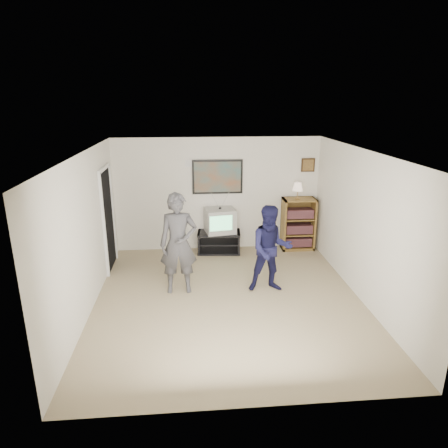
{
  "coord_description": "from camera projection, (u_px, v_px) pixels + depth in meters",
  "views": [
    {
      "loc": [
        -0.61,
        -6.08,
        3.31
      ],
      "look_at": [
        -0.02,
        0.66,
        1.15
      ],
      "focal_mm": 32.0,
      "sensor_mm": 36.0,
      "label": 1
    }
  ],
  "objects": [
    {
      "name": "room_shell",
      "position": [
        227.0,
        224.0,
        6.77
      ],
      "size": [
        4.51,
        5.0,
        2.51
      ],
      "color": "#7F6E51",
      "rests_on": "ground"
    },
    {
      "name": "doorway",
      "position": [
        108.0,
        220.0,
        7.85
      ],
      "size": [
        0.03,
        0.85,
        2.0
      ],
      "primitive_type": "cube",
      "color": "black",
      "rests_on": "room_shell"
    },
    {
      "name": "bookshelf",
      "position": [
        298.0,
        224.0,
        8.96
      ],
      "size": [
        0.72,
        0.41,
        1.18
      ],
      "primitive_type": null,
      "color": "brown",
      "rests_on": "room_shell"
    },
    {
      "name": "small_picture",
      "position": [
        308.0,
        165.0,
        8.77
      ],
      "size": [
        0.3,
        0.03,
        0.3
      ],
      "primitive_type": "cube",
      "color": "black",
      "rests_on": "room_shell"
    },
    {
      "name": "person_tall",
      "position": [
        178.0,
        244.0,
        6.88
      ],
      "size": [
        0.67,
        0.45,
        1.78
      ],
      "primitive_type": "imported",
      "rotation": [
        0.0,
        0.0,
        0.03
      ],
      "color": "#3C3C3F",
      "rests_on": "room_shell"
    },
    {
      "name": "crt_television",
      "position": [
        220.0,
        220.0,
        8.72
      ],
      "size": [
        0.7,
        0.62,
        0.53
      ],
      "primitive_type": null,
      "rotation": [
        0.0,
        0.0,
        0.16
      ],
      "color": "#A4A49F",
      "rests_on": "media_stand"
    },
    {
      "name": "controller_left",
      "position": [
        176.0,
        221.0,
        7.0
      ],
      "size": [
        0.07,
        0.12,
        0.03
      ],
      "primitive_type": "cube",
      "rotation": [
        0.0,
        0.0,
        0.32
      ],
      "color": "white",
      "rests_on": "person_tall"
    },
    {
      "name": "table_lamp",
      "position": [
        298.0,
        191.0,
        8.68
      ],
      "size": [
        0.23,
        0.23,
        0.36
      ],
      "primitive_type": null,
      "color": "beige",
      "rests_on": "bookshelf"
    },
    {
      "name": "poster",
      "position": [
        217.0,
        177.0,
        8.67
      ],
      "size": [
        1.1,
        0.03,
        0.75
      ],
      "primitive_type": "cube",
      "color": "black",
      "rests_on": "room_shell"
    },
    {
      "name": "person_short",
      "position": [
        271.0,
        249.0,
        6.94
      ],
      "size": [
        0.77,
        0.6,
        1.56
      ],
      "primitive_type": "imported",
      "rotation": [
        0.0,
        0.0,
        -0.01
      ],
      "color": "#121233",
      "rests_on": "room_shell"
    },
    {
      "name": "media_stand",
      "position": [
        219.0,
        242.0,
        8.87
      ],
      "size": [
        0.98,
        0.6,
        0.47
      ],
      "rotation": [
        0.0,
        0.0,
        -0.09
      ],
      "color": "black",
      "rests_on": "room_shell"
    },
    {
      "name": "air_vent",
      "position": [
        192.0,
        163.0,
        8.54
      ],
      "size": [
        0.28,
        0.02,
        0.14
      ],
      "primitive_type": "cube",
      "color": "white",
      "rests_on": "room_shell"
    },
    {
      "name": "controller_right",
      "position": [
        268.0,
        234.0,
        7.07
      ],
      "size": [
        0.06,
        0.13,
        0.04
      ],
      "primitive_type": "cube",
      "rotation": [
        0.0,
        0.0,
        0.23
      ],
      "color": "white",
      "rests_on": "person_short"
    }
  ]
}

